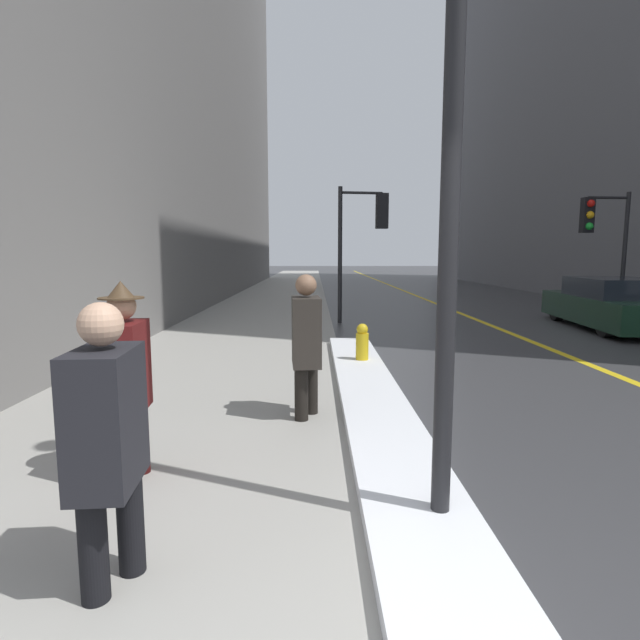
% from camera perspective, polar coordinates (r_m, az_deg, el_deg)
% --- Properties ---
extents(sidewalk_slab, '(4.00, 80.00, 0.01)m').
position_cam_1_polar(sidewalk_slab, '(16.64, -5.96, 1.33)').
color(sidewalk_slab, '#9E9B93').
rests_on(sidewalk_slab, ground).
extents(road_centre_stripe, '(0.16, 80.00, 0.00)m').
position_cam_1_polar(road_centre_stripe, '(17.16, 14.42, 1.30)').
color(road_centre_stripe, gold).
rests_on(road_centre_stripe, ground).
extents(snow_bank_curb, '(0.75, 8.60, 0.13)m').
position_cam_1_polar(snow_bank_curb, '(5.79, 6.29, -9.71)').
color(snow_bank_curb, white).
rests_on(snow_bank_curb, ground).
extents(building_facade_left, '(6.00, 36.00, 23.61)m').
position_cam_1_polar(building_facade_left, '(24.59, -18.80, 31.16)').
color(building_facade_left, slate).
rests_on(building_facade_left, ground).
extents(traffic_light_near, '(1.31, 0.41, 3.50)m').
position_cam_1_polar(traffic_light_near, '(13.19, 5.34, 10.69)').
color(traffic_light_near, black).
rests_on(traffic_light_near, ground).
extents(traffic_light_far, '(1.31, 0.36, 3.39)m').
position_cam_1_polar(traffic_light_far, '(15.07, 29.46, 9.05)').
color(traffic_light_far, black).
rests_on(traffic_light_far, ground).
extents(pedestrian_nearside, '(0.33, 0.52, 1.53)m').
position_cam_1_polar(pedestrian_nearside, '(2.85, -23.17, -11.89)').
color(pedestrian_nearside, black).
rests_on(pedestrian_nearside, ground).
extents(pedestrian_trailing, '(0.34, 0.50, 1.57)m').
position_cam_1_polar(pedestrian_trailing, '(4.14, -21.39, -5.72)').
color(pedestrian_trailing, '#340C0C').
rests_on(pedestrian_trailing, ground).
extents(pedestrian_in_glasses, '(0.33, 0.53, 1.56)m').
position_cam_1_polar(pedestrian_in_glasses, '(5.35, -1.59, -2.21)').
color(pedestrian_in_glasses, black).
rests_on(pedestrian_in_glasses, ground).
extents(parked_car_dark_green, '(2.16, 4.64, 1.23)m').
position_cam_1_polar(parked_car_dark_green, '(13.88, 30.42, 1.53)').
color(parked_car_dark_green, black).
rests_on(parked_car_dark_green, ground).
extents(fire_hydrant, '(0.20, 0.20, 0.70)m').
position_cam_1_polar(fire_hydrant, '(7.88, 4.84, -2.97)').
color(fire_hydrant, gold).
rests_on(fire_hydrant, ground).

